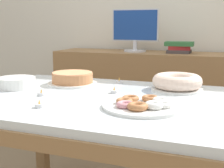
# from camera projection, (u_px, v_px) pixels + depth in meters

# --- Properties ---
(wall_back) EXTENTS (8.00, 0.10, 2.60)m
(wall_back) POSITION_uv_depth(u_px,v_px,m) (170.00, 6.00, 2.93)
(wall_back) COLOR silver
(wall_back) RESTS_ON ground
(dining_table) EXTENTS (1.45, 0.99, 0.78)m
(dining_table) POSITION_uv_depth(u_px,v_px,m) (105.00, 116.00, 1.54)
(dining_table) COLOR silver
(dining_table) RESTS_ON ground
(sideboard) EXTENTS (1.93, 0.44, 0.89)m
(sideboard) POSITION_uv_depth(u_px,v_px,m) (160.00, 102.00, 2.81)
(sideboard) COLOR olive
(sideboard) RESTS_ON ground
(computer_monitor) EXTENTS (0.42, 0.20, 0.38)m
(computer_monitor) POSITION_uv_depth(u_px,v_px,m) (135.00, 30.00, 2.78)
(computer_monitor) COLOR silver
(computer_monitor) RESTS_ON sideboard
(book_stack) EXTENTS (0.25, 0.18, 0.10)m
(book_stack) POSITION_uv_depth(u_px,v_px,m) (179.00, 47.00, 2.67)
(book_stack) COLOR #3F3838
(book_stack) RESTS_ON sideboard
(cake_chocolate_round) EXTENTS (0.29, 0.29, 0.07)m
(cake_chocolate_round) POSITION_uv_depth(u_px,v_px,m) (72.00, 79.00, 1.83)
(cake_chocolate_round) COLOR white
(cake_chocolate_round) RESTS_ON dining_table
(cake_golden_bundt) EXTENTS (0.28, 0.28, 0.09)m
(cake_golden_bundt) POSITION_uv_depth(u_px,v_px,m) (177.00, 82.00, 1.67)
(cake_golden_bundt) COLOR white
(cake_golden_bundt) RESTS_ON dining_table
(pastry_platter) EXTENTS (0.35, 0.35, 0.04)m
(pastry_platter) POSITION_uv_depth(u_px,v_px,m) (143.00, 105.00, 1.32)
(pastry_platter) COLOR white
(pastry_platter) RESTS_ON dining_table
(plate_stack) EXTENTS (0.21, 0.21, 0.06)m
(plate_stack) POSITION_uv_depth(u_px,v_px,m) (16.00, 83.00, 1.73)
(plate_stack) COLOR white
(plate_stack) RESTS_ON dining_table
(tealight_near_cakes) EXTENTS (0.04, 0.04, 0.04)m
(tealight_near_cakes) POSITION_uv_depth(u_px,v_px,m) (41.00, 94.00, 1.55)
(tealight_near_cakes) COLOR silver
(tealight_near_cakes) RESTS_ON dining_table
(tealight_left_edge) EXTENTS (0.04, 0.04, 0.04)m
(tealight_left_edge) POSITION_uv_depth(u_px,v_px,m) (114.00, 91.00, 1.60)
(tealight_left_edge) COLOR silver
(tealight_left_edge) RESTS_ON dining_table
(tealight_right_edge) EXTENTS (0.04, 0.04, 0.04)m
(tealight_right_edge) POSITION_uv_depth(u_px,v_px,m) (119.00, 82.00, 1.88)
(tealight_right_edge) COLOR silver
(tealight_right_edge) RESTS_ON dining_table
(tealight_centre) EXTENTS (0.04, 0.04, 0.04)m
(tealight_centre) POSITION_uv_depth(u_px,v_px,m) (39.00, 105.00, 1.33)
(tealight_centre) COLOR silver
(tealight_centre) RESTS_ON dining_table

